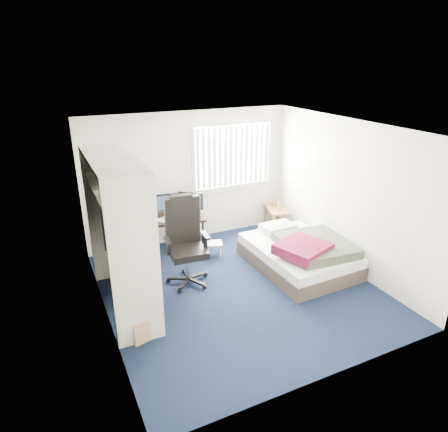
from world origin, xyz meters
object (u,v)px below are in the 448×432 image
office_chair (186,250)px  bed (301,253)px  nightstand (276,211)px  desk (166,215)px

office_chair → bed: bearing=-13.3°
office_chair → nightstand: size_ratio=1.82×
desk → bed: desk is taller
office_chair → desk: bearing=87.3°
office_chair → nightstand: office_chair is taller
desk → office_chair: 1.17m
nightstand → bed: 1.65m
bed → nightstand: bearing=72.7°
nightstand → bed: bearing=-107.3°
desk → bed: bearing=-40.9°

